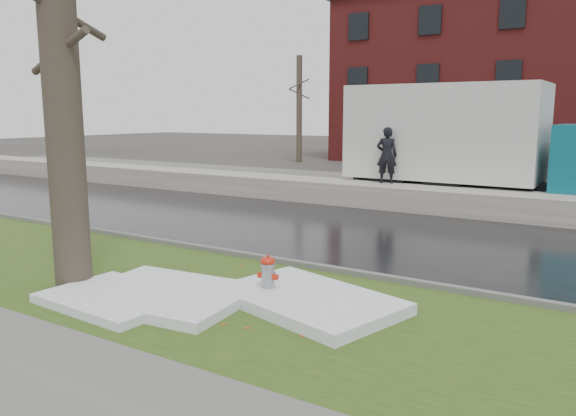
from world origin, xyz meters
The scene contains 16 objects.
ground centered at (0.00, 0.00, 0.00)m, with size 120.00×120.00×0.00m, color #47423D.
verge centered at (0.00, -1.25, 0.02)m, with size 60.00×4.50×0.04m, color #2B4617.
road centered at (0.00, 4.50, 0.01)m, with size 60.00×7.00×0.03m, color black.
parking_lot centered at (0.00, 13.00, 0.01)m, with size 60.00×9.00×0.03m, color slate.
curb centered at (0.00, 1.00, 0.07)m, with size 60.00×0.15×0.14m, color slate.
snowbank centered at (0.00, 8.70, 0.38)m, with size 60.00×1.60×0.75m, color #B9B2A9.
brick_building centered at (2.00, 30.00, 5.00)m, with size 26.00×12.00×10.00m, color maroon.
bg_tree_left centered at (-12.00, 22.00, 3.33)m, with size 1.40×1.62×6.50m.
bg_tree_center centered at (-6.00, 26.00, 3.33)m, with size 1.40×1.62×6.50m.
fire_hydrant centered at (1.14, -0.94, 0.43)m, with size 0.36×0.31×0.72m.
tree centered at (-2.11, -2.16, 3.91)m, with size 1.60×1.90×7.68m.
box_truck centered at (1.74, 10.60, 2.09)m, with size 11.83×2.91×3.95m.
worker centered at (-0.91, 9.01, 1.66)m, with size 0.67×0.44×1.83m, color black.
snow_patch_near centered at (-0.21, -1.86, 0.12)m, with size 2.60×2.00×0.16m, color white.
snow_patch_far centered at (-0.81, -2.38, 0.11)m, with size 2.20×1.60×0.14m, color white.
snow_patch_side centered at (1.87, -0.90, 0.13)m, with size 2.80×1.80×0.18m, color white.
Camera 1 is at (6.04, -8.17, 3.00)m, focal length 35.00 mm.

